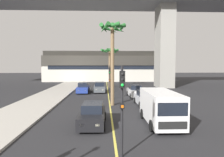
% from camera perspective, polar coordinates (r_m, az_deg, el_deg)
% --- Properties ---
extents(sidewalk_left, '(4.80, 80.00, 0.15)m').
position_cam_1_polar(sidewalk_left, '(18.61, -26.08, -9.42)').
color(sidewalk_left, '#ADA89E').
rests_on(sidewalk_left, ground).
extents(lane_stripe_center, '(0.14, 56.00, 0.01)m').
position_cam_1_polar(lane_stripe_center, '(24.92, -0.90, -5.89)').
color(lane_stripe_center, '#DBCC4C').
rests_on(lane_stripe_center, ground).
extents(bridge_overpass, '(74.68, 8.00, 19.64)m').
position_cam_1_polar(bridge_overpass, '(39.23, 0.46, 21.08)').
color(bridge_overpass, gray).
rests_on(bridge_overpass, ground).
extents(pier_building_backdrop, '(32.70, 8.04, 7.88)m').
position_cam_1_polar(pier_building_backdrop, '(53.70, -1.63, 3.49)').
color(pier_building_backdrop, beige).
rests_on(pier_building_backdrop, ground).
extents(car_queue_front, '(1.88, 4.13, 1.56)m').
position_cam_1_polar(car_queue_front, '(30.46, -8.41, -2.78)').
color(car_queue_front, navy).
rests_on(car_queue_front, ground).
extents(car_queue_second, '(1.92, 4.15, 1.56)m').
position_cam_1_polar(car_queue_second, '(14.13, -5.65, -10.52)').
color(car_queue_second, black).
rests_on(car_queue_second, ground).
extents(car_queue_third, '(1.95, 4.16, 1.56)m').
position_cam_1_polar(car_queue_third, '(26.72, 6.73, -3.70)').
color(car_queue_third, white).
rests_on(car_queue_third, ground).
extents(car_queue_fourth, '(1.90, 4.14, 1.56)m').
position_cam_1_polar(car_queue_fourth, '(30.97, -3.66, -2.64)').
color(car_queue_fourth, '#4C5156').
rests_on(car_queue_fourth, ground).
extents(car_queue_fifth, '(1.95, 4.16, 1.56)m').
position_cam_1_polar(car_queue_fifth, '(21.06, 9.60, -5.77)').
color(car_queue_fifth, '#B7BABF').
rests_on(car_queue_fifth, ground).
extents(delivery_van, '(2.18, 5.26, 2.36)m').
position_cam_1_polar(delivery_van, '(14.52, 13.87, -7.93)').
color(delivery_van, white).
rests_on(delivery_van, ground).
extents(traffic_light_median_near, '(0.24, 0.37, 4.20)m').
position_cam_1_polar(traffic_light_median_near, '(8.85, 2.94, -5.97)').
color(traffic_light_median_near, black).
rests_on(traffic_light_median_near, ground).
extents(traffic_light_median_far, '(0.24, 0.37, 4.20)m').
position_cam_1_polar(traffic_light_median_far, '(23.83, -0.67, 0.23)').
color(traffic_light_median_far, black).
rests_on(traffic_light_median_far, ground).
extents(palm_tree_near_median, '(3.48, 3.49, 7.40)m').
position_cam_1_polar(palm_tree_near_median, '(37.04, -0.64, 6.61)').
color(palm_tree_near_median, brown).
rests_on(palm_tree_near_median, ground).
extents(palm_tree_mid_median, '(2.86, 2.89, 8.62)m').
position_cam_1_polar(palm_tree_mid_median, '(20.62, 0.12, 11.14)').
color(palm_tree_mid_median, brown).
rests_on(palm_tree_mid_median, ground).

